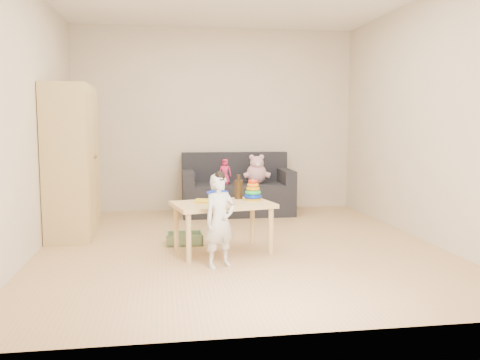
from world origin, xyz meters
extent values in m
plane|color=tan|center=(0.00, 0.00, 0.00)|extent=(4.50, 4.50, 0.00)
plane|color=beige|center=(0.00, 2.25, 1.30)|extent=(4.00, 0.00, 4.00)
plane|color=beige|center=(0.00, -2.25, 1.30)|extent=(4.00, 0.00, 4.00)
plane|color=beige|center=(-2.00, 0.00, 1.30)|extent=(0.00, 4.50, 4.50)
plane|color=beige|center=(2.00, 0.00, 1.30)|extent=(0.00, 4.50, 4.50)
cube|color=tan|center=(-1.76, 0.71, 0.84)|extent=(0.46, 0.93, 1.67)
cube|color=black|center=(0.25, 1.81, 0.21)|extent=(1.52, 0.78, 0.42)
cube|color=#EDBE82|center=(-0.20, -0.26, 0.25)|extent=(1.03, 0.77, 0.49)
imported|color=beige|center=(-0.28, -0.76, 0.40)|extent=(0.35, 0.30, 0.80)
imported|color=#D82861|center=(0.07, 1.73, 0.59)|extent=(0.20, 0.16, 0.34)
cylinder|color=#C8950A|center=(0.12, -0.14, 0.50)|extent=(0.17, 0.17, 0.02)
cylinder|color=silver|center=(0.12, -0.14, 0.60)|extent=(0.02, 0.02, 0.20)
torus|color=#0B28B6|center=(0.12, -0.14, 0.53)|extent=(0.18, 0.18, 0.04)
torus|color=green|center=(0.12, -0.14, 0.57)|extent=(0.16, 0.16, 0.04)
torus|color=orange|center=(0.12, -0.14, 0.61)|extent=(0.14, 0.14, 0.04)
torus|color=orange|center=(0.12, -0.14, 0.64)|extent=(0.12, 0.12, 0.04)
torus|color=red|center=(0.12, -0.14, 0.68)|extent=(0.10, 0.10, 0.03)
cylinder|color=black|center=(-0.01, -0.02, 0.59)|extent=(0.08, 0.08, 0.19)
cylinder|color=black|center=(-0.01, -0.02, 0.70)|extent=(0.04, 0.04, 0.05)
cylinder|color=black|center=(-0.01, -0.02, 0.73)|extent=(0.05, 0.05, 0.02)
cube|color=yellow|center=(-0.35, -0.18, 0.50)|extent=(0.25, 0.25, 0.02)
camera|label=1|loc=(-0.76, -5.08, 1.26)|focal=38.00mm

